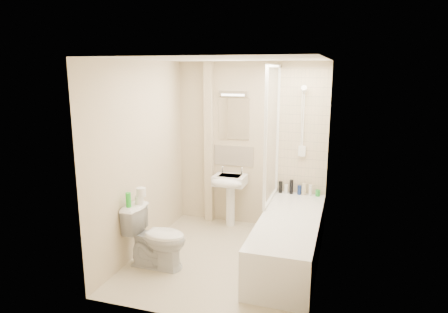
% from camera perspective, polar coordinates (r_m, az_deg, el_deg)
% --- Properties ---
extents(floor, '(2.50, 2.50, 0.00)m').
position_cam_1_polar(floor, '(5.08, 0.17, -14.45)').
color(floor, beige).
rests_on(floor, ground).
extents(wall_back, '(2.20, 0.02, 2.40)m').
position_cam_1_polar(wall_back, '(5.84, 3.81, 1.59)').
color(wall_back, beige).
rests_on(wall_back, ground).
extents(wall_left, '(0.02, 2.50, 2.40)m').
position_cam_1_polar(wall_left, '(5.08, -11.75, -0.27)').
color(wall_left, beige).
rests_on(wall_left, ground).
extents(wall_right, '(0.02, 2.50, 2.40)m').
position_cam_1_polar(wall_right, '(4.47, 13.79, -2.12)').
color(wall_right, beige).
rests_on(wall_right, ground).
extents(ceiling, '(2.20, 2.50, 0.02)m').
position_cam_1_polar(ceiling, '(4.53, 0.19, 13.76)').
color(ceiling, white).
rests_on(ceiling, wall_back).
extents(tile_back, '(0.70, 0.01, 1.75)m').
position_cam_1_polar(tile_back, '(5.66, 11.22, 3.35)').
color(tile_back, beige).
rests_on(tile_back, wall_back).
extents(tile_right, '(0.01, 2.10, 1.75)m').
position_cam_1_polar(tile_right, '(4.62, 13.95, 1.19)').
color(tile_right, beige).
rests_on(tile_right, wall_right).
extents(pipe_boxing, '(0.12, 0.12, 2.40)m').
position_cam_1_polar(pipe_boxing, '(5.95, -2.14, 1.83)').
color(pipe_boxing, beige).
rests_on(pipe_boxing, ground).
extents(splashback, '(0.60, 0.02, 0.30)m').
position_cam_1_polar(splashback, '(5.93, 1.39, 0.10)').
color(splashback, beige).
rests_on(splashback, wall_back).
extents(mirror, '(0.46, 0.01, 0.60)m').
position_cam_1_polar(mirror, '(5.83, 1.41, 5.38)').
color(mirror, white).
rests_on(mirror, wall_back).
extents(strip_light, '(0.42, 0.07, 0.07)m').
position_cam_1_polar(strip_light, '(5.77, 1.36, 9.00)').
color(strip_light, silver).
rests_on(strip_light, wall_back).
extents(bathtub, '(0.70, 2.10, 0.55)m').
position_cam_1_polar(bathtub, '(4.99, 9.30, -11.47)').
color(bathtub, white).
rests_on(bathtub, ground).
extents(shower_screen, '(0.04, 0.92, 1.80)m').
position_cam_1_polar(shower_screen, '(5.28, 6.91, 3.13)').
color(shower_screen, white).
rests_on(shower_screen, bathtub).
extents(shower_fixture, '(0.10, 0.16, 0.99)m').
position_cam_1_polar(shower_fixture, '(5.60, 11.20, 4.51)').
color(shower_fixture, white).
rests_on(shower_fixture, wall_back).
extents(pedestal_sink, '(0.46, 0.44, 0.89)m').
position_cam_1_polar(pedestal_sink, '(5.82, 0.75, -4.28)').
color(pedestal_sink, white).
rests_on(pedestal_sink, ground).
extents(bottle_black_a, '(0.05, 0.05, 0.17)m').
position_cam_1_polar(bottle_black_a, '(5.80, 8.08, -4.34)').
color(bottle_black_a, black).
rests_on(bottle_black_a, bathtub).
extents(bottle_white_a, '(0.05, 0.05, 0.13)m').
position_cam_1_polar(bottle_white_a, '(5.79, 8.88, -4.60)').
color(bottle_white_a, white).
rests_on(bottle_white_a, bathtub).
extents(bottle_black_b, '(0.05, 0.05, 0.20)m').
position_cam_1_polar(bottle_black_b, '(5.77, 9.59, -4.29)').
color(bottle_black_b, black).
rests_on(bottle_black_b, bathtub).
extents(bottle_blue, '(0.06, 0.06, 0.13)m').
position_cam_1_polar(bottle_blue, '(5.77, 10.72, -4.73)').
color(bottle_blue, navy).
rests_on(bottle_blue, bathtub).
extents(bottle_cream, '(0.07, 0.07, 0.17)m').
position_cam_1_polar(bottle_cream, '(5.76, 11.34, -4.60)').
color(bottle_cream, beige).
rests_on(bottle_cream, bathtub).
extents(bottle_white_b, '(0.05, 0.05, 0.15)m').
position_cam_1_polar(bottle_white_b, '(5.75, 12.25, -4.73)').
color(bottle_white_b, white).
rests_on(bottle_white_b, bathtub).
extents(bottle_green, '(0.07, 0.07, 0.09)m').
position_cam_1_polar(bottle_green, '(5.75, 13.25, -5.11)').
color(bottle_green, green).
rests_on(bottle_green, bathtub).
extents(toilet, '(0.44, 0.74, 0.73)m').
position_cam_1_polar(toilet, '(4.83, -9.62, -11.26)').
color(toilet, white).
rests_on(toilet, ground).
extents(toilet_roll_lower, '(0.10, 0.10, 0.09)m').
position_cam_1_polar(toilet_roll_lower, '(4.84, -12.02, -6.10)').
color(toilet_roll_lower, white).
rests_on(toilet_roll_lower, toilet).
extents(toilet_roll_upper, '(0.11, 0.11, 0.10)m').
position_cam_1_polar(toilet_roll_upper, '(4.81, -11.77, -5.00)').
color(toilet_roll_upper, white).
rests_on(toilet_roll_upper, toilet_roll_lower).
extents(green_bottle, '(0.06, 0.06, 0.17)m').
position_cam_1_polar(green_bottle, '(4.74, -13.50, -6.05)').
color(green_bottle, green).
rests_on(green_bottle, toilet).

